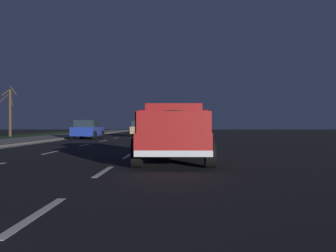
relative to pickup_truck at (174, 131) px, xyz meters
name	(u,v)px	position (x,y,z in m)	size (l,w,h in m)	color
ground	(124,142)	(14.97, 3.50, -0.98)	(144.00, 144.00, 0.00)	black
sidewalk_shoulder	(16,141)	(14.97, 10.95, -0.92)	(108.00, 4.00, 0.12)	slate
lane_markings	(90,140)	(18.44, 6.53, -0.98)	(109.07, 7.04, 0.01)	silver
pickup_truck	(174,131)	(0.00, 0.00, 0.00)	(5.43, 2.29, 1.87)	maroon
sedan_tan	(141,129)	(28.82, 3.57, -0.20)	(4.43, 2.08, 1.54)	#9E845B
sedan_blue	(88,129)	(20.58, 7.19, -0.20)	(4.44, 2.09, 1.54)	navy
bare_tree_far	(10,111)	(27.85, 16.57, 1.56)	(1.51, 2.07, 5.09)	#423323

